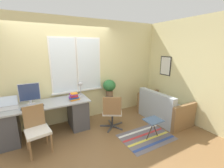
{
  "coord_description": "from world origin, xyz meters",
  "views": [
    {
      "loc": [
        -0.78,
        -3.12,
        1.98
      ],
      "look_at": [
        1.03,
        0.17,
        1.05
      ],
      "focal_mm": 24.0,
      "sensor_mm": 36.0,
      "label": 1
    }
  ],
  "objects": [
    {
      "name": "ground_plane",
      "position": [
        0.0,
        0.0,
        0.0
      ],
      "size": [
        14.0,
        14.0,
        0.0
      ],
      "primitive_type": "plane",
      "color": "brown"
    },
    {
      "name": "book_stack",
      "position": [
        0.05,
        0.25,
        0.84
      ],
      "size": [
        0.25,
        0.18,
        0.17
      ],
      "color": "orange",
      "rests_on": "desk"
    },
    {
      "name": "floor_rug_striped",
      "position": [
        1.34,
        -0.88,
        0.0
      ],
      "size": [
        1.16,
        0.81,
        0.01
      ],
      "color": "slate",
      "rests_on": "ground_plane"
    },
    {
      "name": "plant_stand",
      "position": [
        1.15,
        0.53,
        0.52
      ],
      "size": [
        0.22,
        0.22,
        0.61
      ],
      "color": "#333338",
      "rests_on": "ground_plane"
    },
    {
      "name": "folding_stool",
      "position": [
        1.44,
        -0.95,
        0.39
      ],
      "size": [
        0.37,
        0.31,
        0.44
      ],
      "color": "slate",
      "rests_on": "ground_plane"
    },
    {
      "name": "office_chair_swivel",
      "position": [
        0.86,
        -0.16,
        0.45
      ],
      "size": [
        0.62,
        0.63,
        0.87
      ],
      "rotation": [
        0.0,
        0.0,
        2.62
      ],
      "color": "#47474C",
      "rests_on": "ground_plane"
    },
    {
      "name": "monitor",
      "position": [
        -0.85,
        0.49,
        0.99
      ],
      "size": [
        0.42,
        0.18,
        0.46
      ],
      "color": "silver",
      "rests_on": "desk"
    },
    {
      "name": "keyboard",
      "position": [
        -0.87,
        0.21,
        0.77
      ],
      "size": [
        0.34,
        0.14,
        0.02
      ],
      "color": "black",
      "rests_on": "desk"
    },
    {
      "name": "potted_plant",
      "position": [
        1.15,
        0.53,
        0.88
      ],
      "size": [
        0.36,
        0.36,
        0.47
      ],
      "color": "brown",
      "rests_on": "plant_stand"
    },
    {
      "name": "desk_lamp",
      "position": [
        0.27,
        0.43,
        1.05
      ],
      "size": [
        0.13,
        0.13,
        0.37
      ],
      "color": "#ADADB2",
      "rests_on": "desk"
    },
    {
      "name": "wall_back_with_window",
      "position": [
        0.01,
        0.76,
        1.35
      ],
      "size": [
        9.0,
        0.12,
        2.7
      ],
      "color": "beige",
      "rests_on": "ground_plane"
    },
    {
      "name": "laptop",
      "position": [
        -1.26,
        0.41,
        0.81
      ],
      "size": [
        0.34,
        0.34,
        0.22
      ],
      "color": "#B7B7BC",
      "rests_on": "desk"
    },
    {
      "name": "couch_loveseat",
      "position": [
        2.32,
        -0.41,
        0.29
      ],
      "size": [
        0.78,
        1.37,
        0.82
      ],
      "rotation": [
        0.0,
        0.0,
        1.57
      ],
      "color": "#9EA8B2",
      "rests_on": "ground_plane"
    },
    {
      "name": "wall_right_with_picture",
      "position": [
        2.84,
        0.0,
        1.35
      ],
      "size": [
        0.08,
        9.0,
        2.7
      ],
      "color": "beige",
      "rests_on": "ground_plane"
    },
    {
      "name": "desk",
      "position": [
        -0.59,
        0.34,
        0.4
      ],
      "size": [
        1.95,
        0.68,
        0.76
      ],
      "color": "#9EA3A8",
      "rests_on": "ground_plane"
    },
    {
      "name": "desk_chair_wooden",
      "position": [
        -0.8,
        -0.17,
        0.47
      ],
      "size": [
        0.47,
        0.48,
        0.88
      ],
      "rotation": [
        0.0,
        0.0,
        0.15
      ],
      "color": "olive",
      "rests_on": "ground_plane"
    },
    {
      "name": "mouse",
      "position": [
        -0.62,
        0.2,
        0.77
      ],
      "size": [
        0.04,
        0.06,
        0.03
      ],
      "color": "black",
      "rests_on": "desk"
    }
  ]
}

